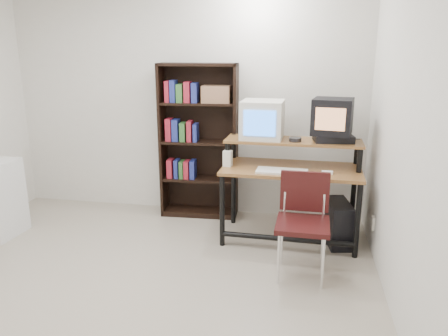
% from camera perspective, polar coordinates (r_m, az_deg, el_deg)
% --- Properties ---
extents(floor, '(4.00, 4.00, 0.01)m').
position_cam_1_polar(floor, '(3.57, -13.45, -16.34)').
color(floor, '#AA9E8C').
rests_on(floor, ground).
extents(back_wall, '(4.00, 0.01, 2.60)m').
position_cam_1_polar(back_wall, '(4.96, -5.10, 9.01)').
color(back_wall, silver).
rests_on(back_wall, floor).
extents(right_wall, '(0.01, 4.00, 2.60)m').
position_cam_1_polar(right_wall, '(2.89, 23.96, 3.17)').
color(right_wall, silver).
rests_on(right_wall, floor).
extents(computer_desk, '(1.34, 0.69, 0.98)m').
position_cam_1_polar(computer_desk, '(4.28, 8.79, -0.34)').
color(computer_desk, brown).
rests_on(computer_desk, floor).
extents(crt_monitor, '(0.42, 0.43, 0.38)m').
position_cam_1_polar(crt_monitor, '(4.35, 5.04, 6.27)').
color(crt_monitor, beige).
rests_on(crt_monitor, computer_desk).
extents(vcr, '(0.39, 0.31, 0.08)m').
position_cam_1_polar(vcr, '(4.31, 14.07, 3.74)').
color(vcr, black).
rests_on(vcr, computer_desk).
extents(crt_tv, '(0.41, 0.41, 0.34)m').
position_cam_1_polar(crt_tv, '(4.29, 13.98, 6.54)').
color(crt_tv, black).
rests_on(crt_tv, vcr).
extents(cd_spindle, '(0.13, 0.13, 0.05)m').
position_cam_1_polar(cd_spindle, '(4.24, 9.28, 3.61)').
color(cd_spindle, '#26262B').
rests_on(cd_spindle, computer_desk).
extents(keyboard, '(0.48, 0.23, 0.03)m').
position_cam_1_polar(keyboard, '(4.07, 7.57, -0.53)').
color(keyboard, beige).
rests_on(keyboard, computer_desk).
extents(mousepad, '(0.24, 0.21, 0.01)m').
position_cam_1_polar(mousepad, '(4.12, 13.41, -0.85)').
color(mousepad, black).
rests_on(mousepad, computer_desk).
extents(mouse, '(0.10, 0.06, 0.03)m').
position_cam_1_polar(mouse, '(4.11, 13.33, -0.62)').
color(mouse, white).
rests_on(mouse, mousepad).
extents(desk_speaker, '(0.09, 0.08, 0.17)m').
position_cam_1_polar(desk_speaker, '(4.23, 0.48, 1.16)').
color(desk_speaker, beige).
rests_on(desk_speaker, computer_desk).
extents(pc_tower, '(0.27, 0.48, 0.42)m').
position_cam_1_polar(pc_tower, '(4.41, 14.62, -6.93)').
color(pc_tower, black).
rests_on(pc_tower, floor).
extents(school_chair, '(0.44, 0.44, 0.86)m').
position_cam_1_polar(school_chair, '(3.68, 10.32, -5.89)').
color(school_chair, black).
rests_on(school_chair, floor).
extents(bookshelf, '(0.86, 0.32, 1.70)m').
position_cam_1_polar(bookshelf, '(4.84, -3.29, 3.78)').
color(bookshelf, black).
rests_on(bookshelf, floor).
extents(wall_outlet, '(0.02, 0.08, 0.12)m').
position_cam_1_polar(wall_outlet, '(4.25, 18.89, -6.81)').
color(wall_outlet, beige).
rests_on(wall_outlet, right_wall).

